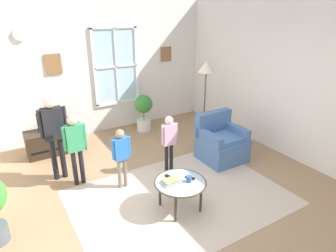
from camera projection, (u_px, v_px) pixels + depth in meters
name	position (u px, v px, depth m)	size (l,w,h in m)	color
ground_plane	(166.00, 199.00, 4.47)	(6.00, 6.69, 0.02)	#9E7A56
back_wall	(93.00, 69.00, 6.40)	(5.40, 0.17, 2.87)	silver
side_wall_right	(299.00, 83.00, 5.25)	(0.12, 6.09, 2.87)	silver
area_rug	(180.00, 197.00, 4.49)	(3.12, 2.24, 0.01)	#C6B29E
tv_stand	(55.00, 141.00, 5.82)	(1.07, 0.47, 0.47)	#2D2319
television	(52.00, 120.00, 5.66)	(0.54, 0.08, 0.38)	#4C4C4C
armchair	(221.00, 143.00, 5.52)	(0.76, 0.74, 0.87)	#476B9E
coffee_table	(180.00, 184.00, 4.10)	(0.73, 0.73, 0.44)	#99B2B7
book_stack	(171.00, 181.00, 4.06)	(0.25, 0.17, 0.05)	#88B0BB
cup	(189.00, 179.00, 4.08)	(0.08, 0.08, 0.09)	#334C8C
remote_near_books	(190.00, 178.00, 4.17)	(0.04, 0.14, 0.02)	black
remote_near_cup	(169.00, 177.00, 4.20)	(0.04, 0.14, 0.02)	black
person_pink_shirt	(169.00, 138.00, 4.98)	(0.31, 0.14, 1.02)	black
person_blue_shirt	(121.00, 152.00, 4.52)	(0.30, 0.14, 1.00)	#726656
person_black_shirt	(54.00, 128.00, 4.68)	(0.43, 0.20, 1.44)	black
person_green_shirt	(75.00, 142.00, 4.57)	(0.36, 0.16, 1.20)	black
potted_plant_by_window	(144.00, 110.00, 6.74)	(0.41, 0.41, 0.85)	silver
floor_lamp	(206.00, 75.00, 5.79)	(0.32, 0.32, 1.72)	black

